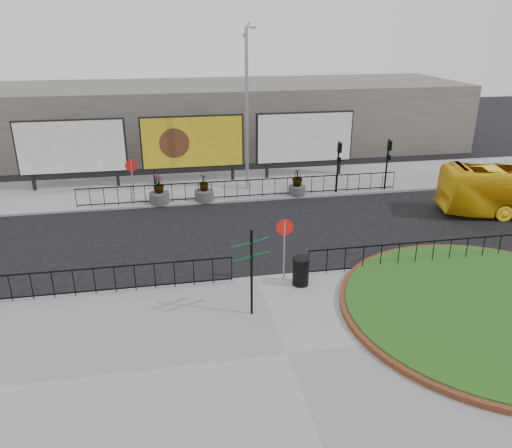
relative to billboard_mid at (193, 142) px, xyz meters
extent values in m
plane|color=black|center=(1.50, -12.97, -2.60)|extent=(90.00, 90.00, 0.00)
cube|color=gray|center=(1.50, -17.97, -2.54)|extent=(30.00, 10.00, 0.12)
cube|color=gray|center=(1.50, -0.97, -2.54)|extent=(44.00, 6.00, 0.12)
cylinder|color=brown|center=(9.00, -16.97, -2.39)|extent=(10.40, 10.40, 0.18)
cylinder|color=#234412|center=(9.00, -16.97, -2.37)|extent=(10.00, 10.00, 0.22)
cylinder|color=gray|center=(-3.50, -3.57, -1.28)|extent=(0.07, 0.07, 2.40)
cylinder|color=red|center=(-3.50, -3.57, -0.33)|extent=(0.64, 0.03, 0.64)
cylinder|color=white|center=(-3.50, -3.55, -0.33)|extent=(0.50, 0.03, 0.50)
cylinder|color=gray|center=(2.50, -13.37, -1.28)|extent=(0.07, 0.07, 2.40)
cylinder|color=red|center=(2.50, -13.37, -0.33)|extent=(0.64, 0.03, 0.64)
cylinder|color=white|center=(2.50, -13.35, -0.33)|extent=(0.50, 0.03, 0.50)
cube|color=black|center=(-9.40, 0.03, -1.98)|extent=(0.18, 0.18, 1.00)
cube|color=black|center=(-4.60, 0.03, -1.98)|extent=(0.18, 0.18, 1.00)
cube|color=black|center=(-7.00, 0.03, 0.02)|extent=(6.20, 0.25, 3.20)
cube|color=white|center=(-7.00, -0.13, 0.02)|extent=(6.00, 0.06, 3.00)
cube|color=black|center=(-2.40, 0.03, -1.98)|extent=(0.18, 0.18, 1.00)
cube|color=black|center=(2.40, 0.03, -1.98)|extent=(0.18, 0.18, 1.00)
cube|color=black|center=(0.00, 0.03, 0.02)|extent=(6.20, 0.25, 3.20)
cube|color=gold|center=(0.00, -0.13, 0.02)|extent=(6.00, 0.06, 3.00)
cube|color=black|center=(4.60, 0.03, -1.98)|extent=(0.18, 0.18, 1.00)
cube|color=black|center=(9.40, 0.03, -1.98)|extent=(0.18, 0.18, 1.00)
cube|color=black|center=(7.00, 0.03, 0.02)|extent=(6.20, 0.25, 3.20)
cube|color=white|center=(7.00, -0.13, 0.02)|extent=(6.00, 0.06, 3.00)
cylinder|color=gray|center=(3.00, -1.97, 2.02)|extent=(0.18, 0.18, 9.00)
cylinder|color=gray|center=(3.00, -1.97, 6.37)|extent=(0.43, 0.10, 0.77)
cube|color=gray|center=(3.35, -1.97, 6.47)|extent=(0.35, 0.15, 0.12)
cylinder|color=black|center=(8.00, -3.57, -0.98)|extent=(0.10, 0.10, 3.00)
cube|color=black|center=(8.00, -3.69, 0.17)|extent=(0.22, 0.18, 0.55)
cube|color=black|center=(8.00, -3.69, -0.53)|extent=(0.20, 0.16, 0.30)
cylinder|color=black|center=(11.00, -3.57, -0.98)|extent=(0.10, 0.10, 3.00)
cube|color=black|center=(11.00, -3.69, 0.17)|extent=(0.22, 0.18, 0.55)
cube|color=black|center=(11.00, -3.69, -0.53)|extent=(0.20, 0.16, 0.30)
cube|color=slate|center=(1.50, 9.03, -0.10)|extent=(40.00, 10.00, 5.00)
cylinder|color=black|center=(0.86, -15.58, -0.98)|extent=(0.08, 0.08, 2.99)
sphere|color=black|center=(0.86, -15.58, 0.56)|extent=(0.13, 0.13, 0.13)
cube|color=black|center=(0.50, -15.70, 0.15)|extent=(0.71, 0.35, 0.03)
cube|color=black|center=(1.19, -15.41, 0.15)|extent=(0.68, 0.44, 0.03)
cube|color=black|center=(0.52, -15.74, -0.33)|extent=(0.69, 0.41, 0.03)
cube|color=black|center=(1.21, -15.46, -0.33)|extent=(0.71, 0.35, 0.03)
cylinder|color=black|center=(3.03, -13.91, -1.97)|extent=(0.62, 0.62, 1.03)
cylinder|color=black|center=(3.03, -13.91, -1.42)|extent=(0.66, 0.66, 0.07)
cylinder|color=#4C4C4F|center=(-2.15, -3.57, -2.19)|extent=(1.10, 1.10, 0.57)
imported|color=#234412|center=(-2.15, -3.57, -1.38)|extent=(0.81, 0.81, 1.05)
cylinder|color=#4C4C4F|center=(0.30, -3.57, -2.20)|extent=(1.07, 1.07, 0.56)
imported|color=#234412|center=(0.30, -3.57, -1.45)|extent=(0.73, 0.73, 0.95)
cylinder|color=#4C4C4F|center=(5.63, -3.57, -2.22)|extent=(0.98, 0.98, 0.51)
imported|color=#234412|center=(5.63, -3.57, -1.44)|extent=(0.76, 0.76, 1.06)
camera|label=1|loc=(-1.66, -29.96, 6.73)|focal=35.00mm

